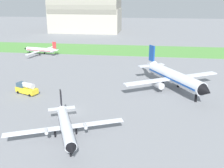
{
  "coord_description": "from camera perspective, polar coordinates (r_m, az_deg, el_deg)",
  "views": [
    {
      "loc": [
        17.55,
        -52.53,
        24.96
      ],
      "look_at": [
        8.25,
        12.41,
        3.0
      ],
      "focal_mm": 41.23,
      "sensor_mm": 36.0,
      "label": 1
    }
  ],
  "objects": [
    {
      "name": "airplane_midfield_jet",
      "position": [
        74.84,
        13.4,
        1.63
      ],
      "size": [
        27.25,
        27.24,
        10.75
      ],
      "rotation": [
        0.0,
        0.0,
        5.25
      ],
      "color": "silver",
      "rests_on": "ground_plane"
    },
    {
      "name": "airplane_taxiing_turboprop",
      "position": [
        124.17,
        -15.53,
        7.33
      ],
      "size": [
        18.15,
        21.09,
        6.37
      ],
      "rotation": [
        0.0,
        0.0,
        2.95
      ],
      "color": "white",
      "rests_on": "ground_plane"
    },
    {
      "name": "fuel_truck_midfield",
      "position": [
        74.02,
        -18.45,
        -0.89
      ],
      "size": [
        6.92,
        4.69,
        3.29
      ],
      "rotation": [
        0.0,
        0.0,
        2.75
      ],
      "color": "yellow",
      "rests_on": "ground_plane"
    },
    {
      "name": "hangar_distant",
      "position": [
        204.98,
        -5.83,
        16.05
      ],
      "size": [
        52.1,
        31.77,
        36.33
      ],
      "color": "#B2AD9E",
      "rests_on": "ground_plane"
    },
    {
      "name": "ground_plane",
      "position": [
        60.75,
        -9.45,
        -6.02
      ],
      "size": [
        600.0,
        600.0,
        0.0
      ],
      "primitive_type": "plane",
      "color": "gray"
    },
    {
      "name": "airplane_foreground_turboprop",
      "position": [
        49.21,
        -10.24,
        -9.04
      ],
      "size": [
        20.91,
        18.15,
        6.69
      ],
      "rotation": [
        0.0,
        0.0,
        5.13
      ],
      "color": "silver",
      "rests_on": "ground_plane"
    },
    {
      "name": "grass_taxiway_strip",
      "position": [
        131.94,
        0.36,
        7.62
      ],
      "size": [
        360.0,
        28.0,
        0.08
      ],
      "primitive_type": "cube",
      "color": "#549342",
      "rests_on": "ground_plane"
    }
  ]
}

